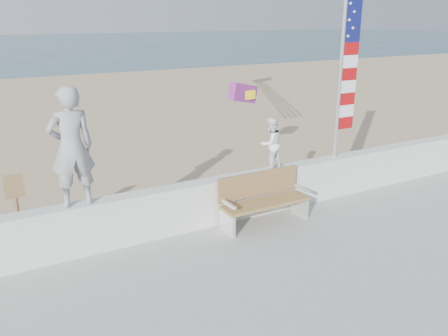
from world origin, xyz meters
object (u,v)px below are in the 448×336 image
Objects in this scene: adult at (71,147)px; child at (271,144)px; bench at (263,198)px; flag at (345,70)px.

adult reaches higher than child.
bench is at bearing 171.50° from adult.
adult is at bearing 180.00° from flag.
bench is at bearing 33.17° from child.
bench is (-0.47, -0.45, -0.93)m from child.
child is 1.14m from bench.
adult is 5.83m from flag.
bench is at bearing -168.97° from flag.
bench is 0.51× the size of flag.
adult reaches higher than bench.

